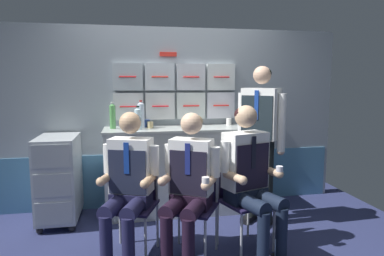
{
  "coord_description": "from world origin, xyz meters",
  "views": [
    {
      "loc": [
        -0.51,
        -2.74,
        1.5
      ],
      "look_at": [
        0.1,
        0.54,
        1.06
      ],
      "focal_mm": 31.91,
      "sensor_mm": 36.0,
      "label": 1
    }
  ],
  "objects_px": {
    "crew_member_center": "(189,181)",
    "folding_chair_left": "(135,194)",
    "crew_member_standing": "(261,132)",
    "folding_chair_center": "(195,195)",
    "service_trolley": "(59,177)",
    "crew_member_right": "(251,172)",
    "espresso_cup_small": "(229,121)",
    "sparkling_bottle_green": "(113,116)",
    "crew_member_left": "(128,180)",
    "folding_chair_right": "(239,190)"
  },
  "relations": [
    {
      "from": "folding_chair_center",
      "to": "folding_chair_right",
      "type": "xyz_separation_m",
      "value": [
        0.43,
        0.06,
        0.0
      ]
    },
    {
      "from": "folding_chair_left",
      "to": "folding_chair_right",
      "type": "xyz_separation_m",
      "value": [
        0.95,
        -0.06,
        0.0
      ]
    },
    {
      "from": "folding_chair_left",
      "to": "crew_member_center",
      "type": "relative_size",
      "value": 0.68
    },
    {
      "from": "folding_chair_left",
      "to": "folding_chair_center",
      "type": "relative_size",
      "value": 1.0
    },
    {
      "from": "crew_member_center",
      "to": "folding_chair_left",
      "type": "bearing_deg",
      "value": 148.79
    },
    {
      "from": "folding_chair_center",
      "to": "crew_member_standing",
      "type": "distance_m",
      "value": 1.05
    },
    {
      "from": "folding_chair_right",
      "to": "folding_chair_left",
      "type": "bearing_deg",
      "value": 176.08
    },
    {
      "from": "sparkling_bottle_green",
      "to": "service_trolley",
      "type": "bearing_deg",
      "value": -164.04
    },
    {
      "from": "folding_chair_center",
      "to": "sparkling_bottle_green",
      "type": "distance_m",
      "value": 1.42
    },
    {
      "from": "folding_chair_left",
      "to": "crew_member_right",
      "type": "bearing_deg",
      "value": -12.1
    },
    {
      "from": "service_trolley",
      "to": "sparkling_bottle_green",
      "type": "bearing_deg",
      "value": 15.96
    },
    {
      "from": "service_trolley",
      "to": "crew_member_left",
      "type": "distance_m",
      "value": 1.19
    },
    {
      "from": "folding_chair_center",
      "to": "folding_chair_right",
      "type": "bearing_deg",
      "value": 7.85
    },
    {
      "from": "folding_chair_right",
      "to": "crew_member_standing",
      "type": "distance_m",
      "value": 0.74
    },
    {
      "from": "crew_member_standing",
      "to": "folding_chair_center",
      "type": "bearing_deg",
      "value": -148.44
    },
    {
      "from": "crew_member_center",
      "to": "service_trolley",
      "type": "bearing_deg",
      "value": 139.78
    },
    {
      "from": "crew_member_center",
      "to": "espresso_cup_small",
      "type": "relative_size",
      "value": 15.33
    },
    {
      "from": "folding_chair_center",
      "to": "espresso_cup_small",
      "type": "distance_m",
      "value": 1.4
    },
    {
      "from": "espresso_cup_small",
      "to": "crew_member_standing",
      "type": "bearing_deg",
      "value": -76.83
    },
    {
      "from": "crew_member_standing",
      "to": "crew_member_right",
      "type": "bearing_deg",
      "value": -118.63
    },
    {
      "from": "folding_chair_center",
      "to": "crew_member_right",
      "type": "height_order",
      "value": "crew_member_right"
    },
    {
      "from": "folding_chair_center",
      "to": "sparkling_bottle_green",
      "type": "height_order",
      "value": "sparkling_bottle_green"
    },
    {
      "from": "folding_chair_right",
      "to": "sparkling_bottle_green",
      "type": "xyz_separation_m",
      "value": [
        -1.16,
        1.0,
        0.61
      ]
    },
    {
      "from": "sparkling_bottle_green",
      "to": "espresso_cup_small",
      "type": "xyz_separation_m",
      "value": [
        1.38,
        0.08,
        -0.1
      ]
    },
    {
      "from": "service_trolley",
      "to": "crew_member_left",
      "type": "bearing_deg",
      "value": -51.59
    },
    {
      "from": "folding_chair_right",
      "to": "espresso_cup_small",
      "type": "distance_m",
      "value": 1.21
    },
    {
      "from": "crew_member_standing",
      "to": "service_trolley",
      "type": "bearing_deg",
      "value": 169.13
    },
    {
      "from": "folding_chair_center",
      "to": "folding_chair_right",
      "type": "distance_m",
      "value": 0.43
    },
    {
      "from": "folding_chair_right",
      "to": "crew_member_standing",
      "type": "relative_size",
      "value": 0.51
    },
    {
      "from": "crew_member_left",
      "to": "sparkling_bottle_green",
      "type": "xyz_separation_m",
      "value": [
        -0.16,
        1.08,
        0.44
      ]
    },
    {
      "from": "folding_chair_center",
      "to": "crew_member_left",
      "type": "bearing_deg",
      "value": -177.34
    },
    {
      "from": "service_trolley",
      "to": "sparkling_bottle_green",
      "type": "distance_m",
      "value": 0.87
    },
    {
      "from": "folding_chair_right",
      "to": "folding_chair_center",
      "type": "bearing_deg",
      "value": -172.15
    },
    {
      "from": "folding_chair_center",
      "to": "folding_chair_right",
      "type": "relative_size",
      "value": 1.0
    },
    {
      "from": "service_trolley",
      "to": "crew_member_right",
      "type": "xyz_separation_m",
      "value": [
        1.78,
        -0.98,
        0.22
      ]
    },
    {
      "from": "espresso_cup_small",
      "to": "crew_member_right",
      "type": "bearing_deg",
      "value": -97.72
    },
    {
      "from": "crew_member_right",
      "to": "espresso_cup_small",
      "type": "xyz_separation_m",
      "value": [
        0.17,
        1.22,
        0.31
      ]
    },
    {
      "from": "crew_member_left",
      "to": "espresso_cup_small",
      "type": "relative_size",
      "value": 15.38
    },
    {
      "from": "folding_chair_center",
      "to": "espresso_cup_small",
      "type": "relative_size",
      "value": 10.35
    },
    {
      "from": "crew_member_standing",
      "to": "espresso_cup_small",
      "type": "distance_m",
      "value": 0.66
    },
    {
      "from": "crew_member_left",
      "to": "espresso_cup_small",
      "type": "height_order",
      "value": "crew_member_left"
    },
    {
      "from": "crew_member_right",
      "to": "sparkling_bottle_green",
      "type": "distance_m",
      "value": 1.72
    },
    {
      "from": "service_trolley",
      "to": "espresso_cup_small",
      "type": "xyz_separation_m",
      "value": [
        1.95,
        0.24,
        0.53
      ]
    },
    {
      "from": "folding_chair_center",
      "to": "sparkling_bottle_green",
      "type": "xyz_separation_m",
      "value": [
        -0.73,
        1.06,
        0.61
      ]
    },
    {
      "from": "crew_member_standing",
      "to": "crew_member_left",
      "type": "bearing_deg",
      "value": -159.34
    },
    {
      "from": "crew_member_right",
      "to": "crew_member_center",
      "type": "bearing_deg",
      "value": -174.73
    },
    {
      "from": "folding_chair_left",
      "to": "crew_member_standing",
      "type": "distance_m",
      "value": 1.44
    },
    {
      "from": "crew_member_standing",
      "to": "sparkling_bottle_green",
      "type": "relative_size",
      "value": 5.55
    },
    {
      "from": "crew_member_right",
      "to": "crew_member_standing",
      "type": "height_order",
      "value": "crew_member_standing"
    },
    {
      "from": "crew_member_left",
      "to": "espresso_cup_small",
      "type": "distance_m",
      "value": 1.72
    }
  ]
}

